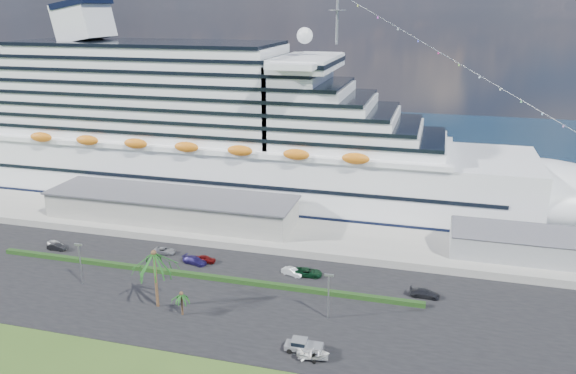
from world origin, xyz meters
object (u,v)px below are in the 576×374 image
(parked_car_3, at_px, (195,260))
(boat_trailer, at_px, (313,353))
(cruise_ship, at_px, (220,138))
(pickup_truck, at_px, (303,345))

(parked_car_3, relative_size, boat_trailer, 0.90)
(cruise_ship, xyz_separation_m, pickup_truck, (39.79, -66.70, -15.43))
(parked_car_3, distance_m, boat_trailer, 40.33)
(cruise_ship, height_order, pickup_truck, cruise_ship)
(cruise_ship, xyz_separation_m, boat_trailer, (41.70, -68.28, -15.49))
(cruise_ship, height_order, parked_car_3, cruise_ship)
(cruise_ship, bearing_deg, parked_car_3, -75.77)
(parked_car_3, xyz_separation_m, pickup_truck, (29.03, -24.29, 0.37))
(cruise_ship, distance_m, boat_trailer, 81.49)
(cruise_ship, relative_size, boat_trailer, 32.29)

